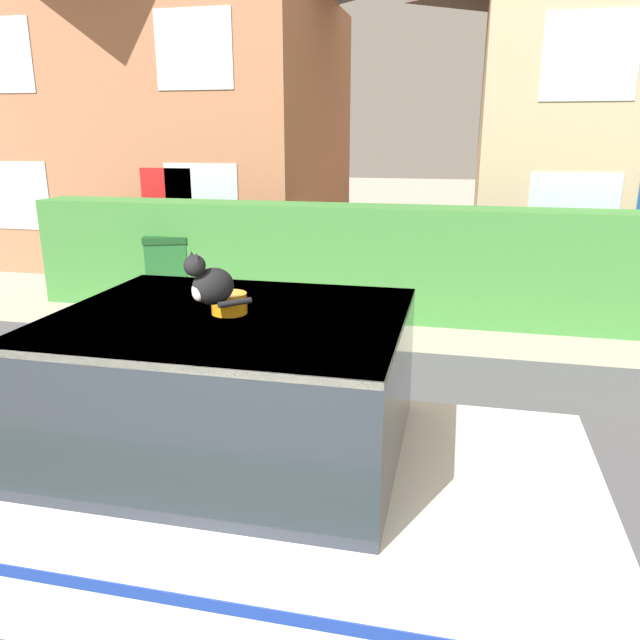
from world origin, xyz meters
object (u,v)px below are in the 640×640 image
object	(u,v)px
police_car	(212,468)
house_left	(171,67)
cat	(210,283)
wheelie_bin	(168,271)

from	to	relation	value
police_car	house_left	xyz separation A→B (m)	(-5.25, 10.67, 3.35)
police_car	cat	bearing A→B (deg)	121.05
wheelie_bin	house_left	bearing A→B (deg)	91.25
cat	house_left	world-z (taller)	house_left
house_left	wheelie_bin	distance (m)	6.29
house_left	wheelie_bin	xyz separation A→B (m)	(2.04, -4.78, -3.54)
police_car	house_left	distance (m)	12.35
police_car	wheelie_bin	size ratio (longest dim) A/B	3.80
cat	wheelie_bin	size ratio (longest dim) A/B	0.26
police_car	house_left	world-z (taller)	house_left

